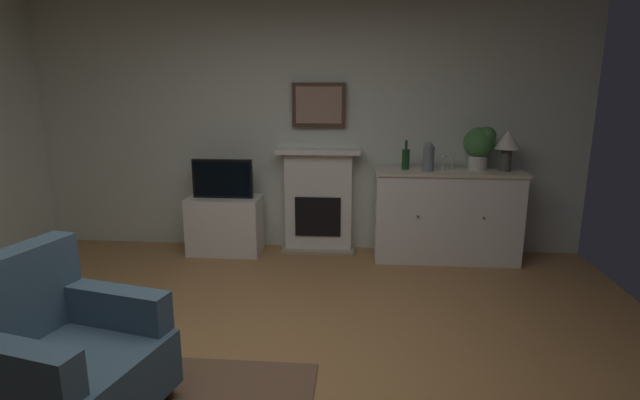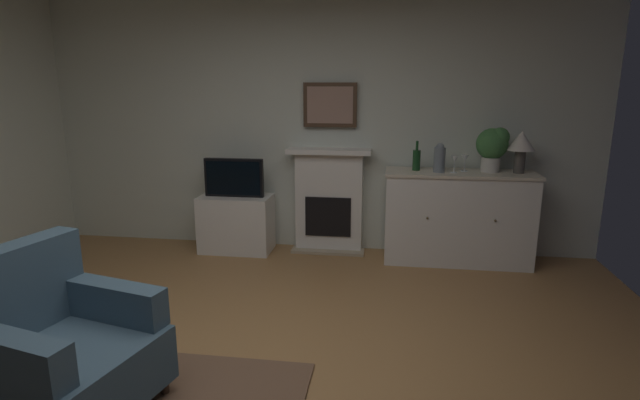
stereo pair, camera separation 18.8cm
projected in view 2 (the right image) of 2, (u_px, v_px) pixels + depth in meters
ground_plane at (245, 397)px, 2.90m from camera, size 5.85×5.44×0.10m
wall_rear at (314, 123)px, 5.17m from camera, size 5.85×0.06×2.69m
fireplace_unit at (329, 200)px, 5.20m from camera, size 0.87×0.30×1.10m
framed_picture at (330, 105)px, 5.02m from camera, size 0.55×0.04×0.45m
sideboard_cabinet at (458, 217)px, 4.87m from camera, size 1.45×0.49×0.92m
table_lamp at (521, 144)px, 4.63m from camera, size 0.26×0.26×0.40m
wine_bottle at (416, 159)px, 4.82m from camera, size 0.08×0.08×0.29m
wine_glass_left at (455, 160)px, 4.69m from camera, size 0.07×0.07×0.16m
wine_glass_center at (465, 159)px, 4.77m from camera, size 0.07×0.07×0.16m
vase_decorative at (439, 158)px, 4.71m from camera, size 0.11×0.11×0.28m
tv_cabinet at (236, 223)px, 5.24m from camera, size 0.75×0.42×0.60m
tv_set at (234, 178)px, 5.10m from camera, size 0.62×0.07×0.40m
potted_plant_small at (493, 145)px, 4.71m from camera, size 0.30×0.30×0.43m
armchair at (58, 348)px, 2.61m from camera, size 0.96×0.93×0.92m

